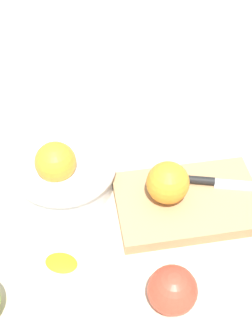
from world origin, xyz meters
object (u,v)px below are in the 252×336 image
(apple_front_center, at_px, (172,290))
(bowl, at_px, (64,171))
(orange_on_board, at_px, (168,183))
(knife, at_px, (221,183))
(cutting_board, at_px, (188,203))

(apple_front_center, bearing_deg, bowl, 120.03)
(bowl, distance_m, orange_on_board, 0.18)
(bowl, relative_size, orange_on_board, 2.53)
(knife, bearing_deg, cutting_board, -160.36)
(bowl, distance_m, cutting_board, 0.22)
(orange_on_board, bearing_deg, apple_front_center, -98.83)
(cutting_board, bearing_deg, bowl, 158.93)
(bowl, height_order, orange_on_board, bowl)
(apple_front_center, bearing_deg, orange_on_board, 81.17)
(knife, bearing_deg, bowl, 167.91)
(bowl, distance_m, knife, 0.27)
(orange_on_board, relative_size, apple_front_center, 0.99)
(orange_on_board, distance_m, apple_front_center, 0.18)
(bowl, relative_size, cutting_board, 0.74)
(bowl, xyz_separation_m, cutting_board, (0.20, -0.08, -0.03))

